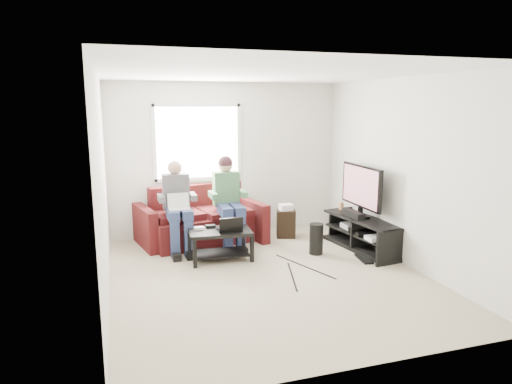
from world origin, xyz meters
TOP-DOWN VIEW (x-y plane):
  - floor at (0.00, 0.00)m, footprint 4.50×4.50m
  - ceiling at (0.00, 0.00)m, footprint 4.50×4.50m
  - wall_back at (0.00, 2.25)m, footprint 4.50×0.00m
  - wall_front at (0.00, -2.25)m, footprint 4.50×0.00m
  - wall_left at (-2.00, 0.00)m, footprint 0.00×4.50m
  - wall_right at (2.00, 0.00)m, footprint 0.00×4.50m
  - window at (-0.50, 2.23)m, footprint 1.48×0.04m
  - sofa at (-0.57, 1.82)m, footprint 2.11×1.23m
  - person_left at (-0.97, 1.47)m, footprint 0.40×0.70m
  - person_right at (-0.17, 1.49)m, footprint 0.40×0.71m
  - laptop_silver at (-0.97, 1.29)m, footprint 0.37×0.30m
  - coffee_table at (-0.45, 0.84)m, footprint 0.93×0.61m
  - laptop_black at (-0.33, 0.76)m, footprint 0.38×0.29m
  - controller_a at (-0.73, 0.96)m, footprint 0.15×0.11m
  - controller_b at (-0.55, 1.02)m, footprint 0.14×0.10m
  - controller_c at (-0.15, 0.99)m, footprint 0.16×0.12m
  - tv_stand at (1.77, 0.64)m, footprint 0.66×1.57m
  - tv at (1.77, 0.74)m, footprint 0.12×1.10m
  - soundbar at (1.65, 0.74)m, footprint 0.12×0.50m
  - drink_cup at (1.72, 1.27)m, footprint 0.08×0.08m
  - console_white at (1.77, 0.24)m, footprint 0.30×0.22m
  - console_grey at (1.77, 0.94)m, footprint 0.34×0.26m
  - console_black at (1.77, 0.59)m, footprint 0.38×0.30m
  - subwoofer at (0.99, 0.66)m, footprint 0.21×0.21m
  - keyboard_floor at (1.54, 0.20)m, footprint 0.20×0.44m
  - end_table at (0.88, 1.66)m, footprint 0.31×0.31m

SIDE VIEW (x-z plane):
  - floor at x=0.00m, z-range 0.00..0.00m
  - keyboard_floor at x=1.54m, z-range 0.00..0.02m
  - tv_stand at x=1.77m, z-range -0.03..0.48m
  - subwoofer at x=0.99m, z-range 0.00..0.47m
  - end_table at x=0.88m, z-range -0.03..0.54m
  - console_white at x=1.77m, z-range 0.27..0.33m
  - console_black at x=1.77m, z-range 0.27..0.34m
  - console_grey at x=1.77m, z-range 0.27..0.35m
  - coffee_table at x=-0.45m, z-range 0.10..0.55m
  - sofa at x=-0.57m, z-range -0.12..0.78m
  - controller_a at x=-0.73m, z-range 0.44..0.48m
  - controller_b at x=-0.55m, z-range 0.44..0.48m
  - controller_c at x=-0.15m, z-range 0.44..0.48m
  - soundbar at x=1.65m, z-range 0.50..0.60m
  - drink_cup at x=1.72m, z-range 0.50..0.62m
  - laptop_black at x=-0.33m, z-range 0.44..0.68m
  - laptop_silver at x=-0.97m, z-range 0.63..0.87m
  - person_left at x=-0.97m, z-range 0.07..1.45m
  - person_right at x=-0.17m, z-range 0.11..1.53m
  - tv at x=1.77m, z-range 0.56..1.37m
  - wall_back at x=0.00m, z-range -0.95..3.55m
  - wall_front at x=0.00m, z-range -0.95..3.55m
  - wall_left at x=-2.00m, z-range -0.95..3.55m
  - wall_right at x=2.00m, z-range -0.95..3.55m
  - window at x=-0.50m, z-range 0.96..2.24m
  - ceiling at x=0.00m, z-range 2.60..2.60m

